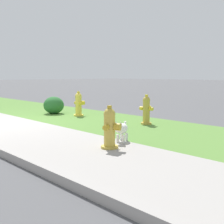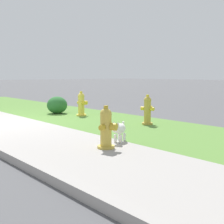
# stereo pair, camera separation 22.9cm
# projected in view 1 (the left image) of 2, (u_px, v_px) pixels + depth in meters

# --- Properties ---
(grass_verge) EXTENTS (18.00, 2.79, 0.01)m
(grass_verge) POSITION_uv_depth(u_px,v_px,m) (71.00, 115.00, 9.45)
(grass_verge) COLOR #568438
(grass_verge) RESTS_ON ground
(fire_hydrant_across_street) EXTENTS (0.37, 0.34, 0.73)m
(fire_hydrant_across_street) POSITION_uv_depth(u_px,v_px,m) (79.00, 104.00, 9.24)
(fire_hydrant_across_street) COLOR yellow
(fire_hydrant_across_street) RESTS_ON ground
(fire_hydrant_mid_block) EXTENTS (0.36, 0.33, 0.74)m
(fire_hydrant_mid_block) POSITION_uv_depth(u_px,v_px,m) (146.00, 110.00, 7.69)
(fire_hydrant_mid_block) COLOR gold
(fire_hydrant_mid_block) RESTS_ON ground
(fire_hydrant_at_driveway) EXTENTS (0.35, 0.37, 0.72)m
(fire_hydrant_at_driveway) POSITION_uv_depth(u_px,v_px,m) (110.00, 128.00, 5.16)
(fire_hydrant_at_driveway) COLOR gold
(fire_hydrant_at_driveway) RESTS_ON ground
(small_white_dog) EXTENTS (0.32, 0.43, 0.41)m
(small_white_dog) POSITION_uv_depth(u_px,v_px,m) (121.00, 129.00, 5.66)
(small_white_dog) COLOR white
(small_white_dog) RESTS_ON ground
(shrub_bush_far_verge) EXTENTS (0.64, 0.64, 0.54)m
(shrub_bush_far_verge) POSITION_uv_depth(u_px,v_px,m) (54.00, 105.00, 9.78)
(shrub_bush_far_verge) COLOR #28662D
(shrub_bush_far_verge) RESTS_ON ground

